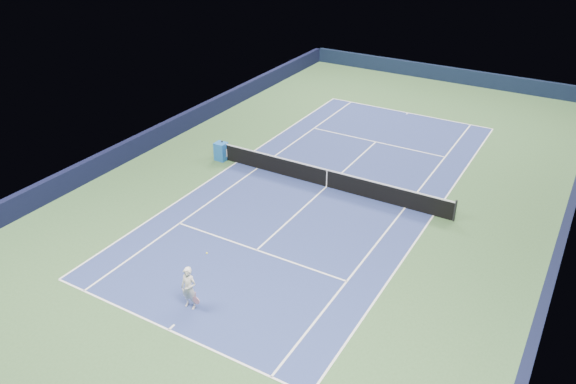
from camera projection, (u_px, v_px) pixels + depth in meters
The scene contains 19 objects.
ground at pixel (327, 187), 28.08m from camera, with size 40.00×40.00×0.00m, color #33552E.
wall_far at pixel (444, 74), 42.78m from camera, with size 22.00×0.35×1.10m, color black.
wall_right at pixel (562, 238), 23.03m from camera, with size 0.35×40.00×1.10m, color black.
wall_left at pixel (161, 134), 32.59m from camera, with size 0.35×40.00×1.10m, color black.
court_surface at pixel (327, 187), 28.08m from camera, with size 10.97×23.77×0.01m, color navy.
baseline_far at pixel (408, 113), 37.04m from camera, with size 10.97×0.08×0.00m, color white.
baseline_near at pixel (169, 330), 19.10m from camera, with size 10.97×0.08×0.00m, color white.
sideline_doubles_right at pixel (434, 215), 25.65m from camera, with size 0.08×23.77×0.00m, color white.
sideline_doubles_left at pixel (237, 162), 30.50m from camera, with size 0.08×23.77×0.00m, color white.
sideline_singles_right at pixel (405, 208), 26.25m from camera, with size 0.08×23.77×0.00m, color white.
sideline_singles_left at pixel (258, 168), 29.89m from camera, with size 0.08×23.77×0.00m, color white.
service_line_far at pixel (376, 142), 32.90m from camera, with size 8.23×0.08×0.00m, color white.
service_line_near at pixel (257, 250), 23.24m from camera, with size 8.23×0.08×0.00m, color white.
center_service_line at pixel (327, 187), 28.07m from camera, with size 0.08×12.80×0.00m, color white.
center_mark_far at pixel (407, 113), 36.93m from camera, with size 0.08×0.30×0.00m, color white.
center_mark_near at pixel (172, 327), 19.21m from camera, with size 0.08×0.30×0.00m, color white.
tennis_net at pixel (327, 178), 27.83m from camera, with size 12.90×0.10×1.07m.
sponsor_cube at pixel (221, 151), 30.57m from camera, with size 0.65×0.57×1.01m.
tennis_player at pixel (189, 288), 19.74m from camera, with size 0.79×1.25×1.80m.
Camera 1 is at (10.80, -22.28, 13.38)m, focal length 35.00 mm.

